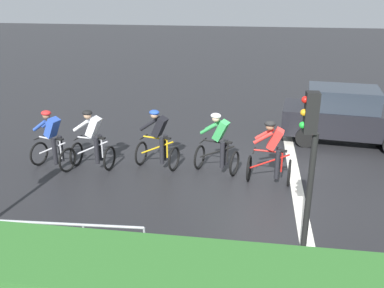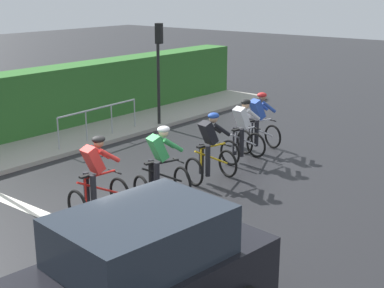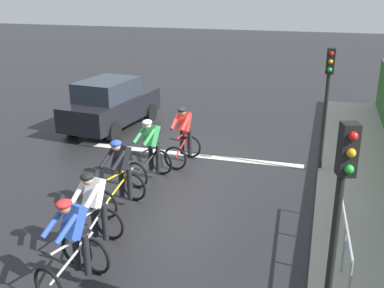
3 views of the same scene
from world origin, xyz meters
TOP-DOWN VIEW (x-y plane):
  - ground_plane at (0.00, 0.00)m, footprint 80.00×80.00m
  - sidewalk_kerb at (-5.29, 2.00)m, footprint 2.80×20.71m
  - road_marking_stop_line at (0.00, -0.80)m, footprint 7.00×0.30m
  - cyclist_lead at (-0.14, 5.76)m, footprint 0.97×1.23m
  - cyclist_second at (0.05, 4.68)m, footprint 0.82×1.16m
  - cyclist_mid at (0.33, 2.92)m, footprint 0.92×1.21m
  - cyclist_fourth at (0.27, 1.26)m, footprint 0.96×1.23m
  - cyclist_trailing at (-0.18, -0.13)m, footprint 0.81×1.15m
  - car_black at (3.25, -2.58)m, footprint 2.23×4.26m
  - traffic_light_near_crossing at (-3.92, -0.50)m, footprint 0.21×0.31m
  - traffic_light_far_junction at (-4.16, 6.10)m, footprint 0.25×0.31m
  - pedestrian_railing_kerbside at (-4.39, 3.69)m, footprint 0.23×3.18m

SIDE VIEW (x-z plane):
  - ground_plane at x=0.00m, z-range 0.00..0.00m
  - road_marking_stop_line at x=0.00m, z-range 0.00..0.01m
  - sidewalk_kerb at x=-5.29m, z-range 0.00..0.12m
  - pedestrian_railing_kerbside at x=-4.39m, z-range 0.26..1.29m
  - cyclist_lead at x=-0.14m, z-range -0.03..1.63m
  - cyclist_second at x=0.05m, z-range -0.03..1.63m
  - cyclist_mid at x=0.33m, z-range -0.03..1.63m
  - cyclist_fourth at x=0.27m, z-range -0.03..1.63m
  - cyclist_trailing at x=-0.18m, z-range -0.03..1.63m
  - car_black at x=3.25m, z-range -0.01..1.75m
  - traffic_light_near_crossing at x=-3.92m, z-range 0.55..3.89m
  - traffic_light_far_junction at x=-4.16m, z-range 0.55..3.89m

